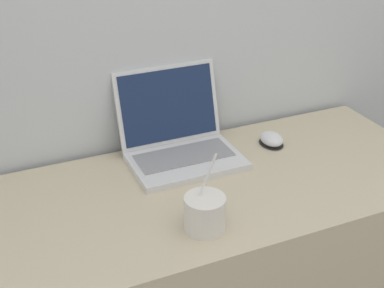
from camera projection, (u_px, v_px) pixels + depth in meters
The scene contains 4 objects.
desk at pixel (223, 284), 1.68m from camera, with size 1.28×0.58×0.76m.
laptop at pixel (179, 138), 1.60m from camera, with size 0.32×0.29×0.25m.
drink_cup at pixel (205, 212), 1.29m from camera, with size 0.10×0.10×0.20m.
computer_mouse at pixel (271, 139), 1.69m from camera, with size 0.07×0.09×0.04m.
Camera 1 is at (-0.60, -0.83, 1.57)m, focal length 50.00 mm.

